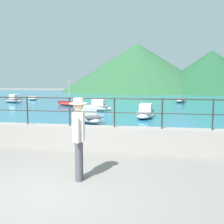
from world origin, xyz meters
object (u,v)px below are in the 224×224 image
(boat_3, at_px, (145,113))
(boat_5, at_px, (13,100))
(person_walking, at_px, (79,135))
(boat_4, at_px, (32,98))
(boat_2, at_px, (96,107))
(boat_1, at_px, (89,117))
(boat_7, at_px, (181,100))
(boat_0, at_px, (68,103))

(boat_3, distance_m, boat_5, 14.86)
(person_walking, distance_m, boat_3, 9.44)
(boat_3, height_order, boat_5, same)
(boat_4, bearing_deg, boat_2, -44.13)
(person_walking, height_order, boat_5, person_walking)
(person_walking, relative_size, boat_1, 0.72)
(boat_5, height_order, boat_7, boat_5)
(boat_4, bearing_deg, person_walking, -60.99)
(boat_3, bearing_deg, person_walking, -95.39)
(boat_1, height_order, boat_2, same)
(boat_2, xyz_separation_m, boat_7, (6.20, 8.13, -0.07))
(boat_2, bearing_deg, boat_1, -79.87)
(boat_4, bearing_deg, boat_3, -42.72)
(boat_7, bearing_deg, boat_1, -112.32)
(boat_2, distance_m, boat_5, 10.42)
(boat_4, relative_size, boat_5, 0.97)
(boat_0, bearing_deg, boat_4, 136.62)
(boat_0, bearing_deg, boat_7, 28.93)
(person_walking, distance_m, boat_1, 7.56)
(boat_2, height_order, boat_7, boat_2)
(boat_4, distance_m, boat_5, 3.56)
(boat_0, distance_m, boat_3, 8.74)
(person_walking, xyz_separation_m, boat_7, (3.59, 20.31, -0.72))
(boat_1, relative_size, boat_5, 0.98)
(boat_0, height_order, boat_5, boat_0)
(boat_1, relative_size, boat_2, 1.04)
(boat_1, distance_m, boat_2, 4.94)
(boat_0, height_order, boat_1, boat_0)
(boat_5, bearing_deg, boat_2, -29.61)
(person_walking, distance_m, boat_4, 23.90)
(boat_1, bearing_deg, boat_4, 125.96)
(boat_7, bearing_deg, boat_3, -103.91)
(boat_4, bearing_deg, boat_7, -2.18)
(boat_2, bearing_deg, boat_7, 52.66)
(boat_3, xyz_separation_m, boat_4, (-12.47, 11.51, -0.07))
(boat_1, xyz_separation_m, boat_4, (-9.84, 13.57, -0.07))
(boat_1, bearing_deg, boat_2, 100.13)
(boat_0, distance_m, boat_4, 8.23)
(boat_0, distance_m, boat_2, 4.27)
(boat_2, distance_m, boat_7, 10.22)
(boat_2, height_order, boat_5, same)
(boat_0, relative_size, boat_5, 1.00)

